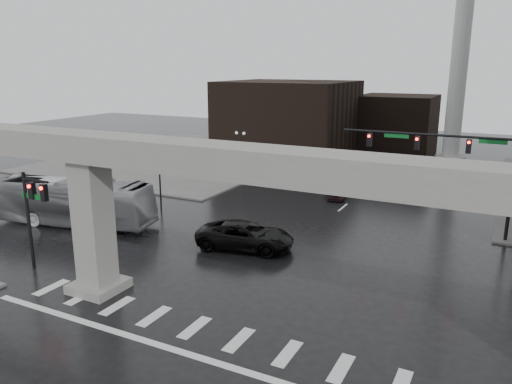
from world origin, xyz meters
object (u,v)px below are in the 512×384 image
Objects in this scene: signal_mast_arm at (455,156)px; city_bus at (72,201)px; far_car at (338,191)px; pickup_truck at (245,236)px.

signal_mast_arm reaches higher than city_bus.
far_car is at bearing -54.80° from city_bus.
far_car is at bearing -16.64° from pickup_truck.
far_car is at bearing 149.47° from signal_mast_arm.
city_bus is (-14.45, -1.42, 0.91)m from pickup_truck.
far_car is (15.90, 16.99, -1.14)m from city_bus.
far_car is (1.45, 15.57, -0.23)m from pickup_truck.
signal_mast_arm is at bearing -40.32° from far_car.
pickup_truck is 15.64m from far_car.
signal_mast_arm is 0.93× the size of city_bus.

